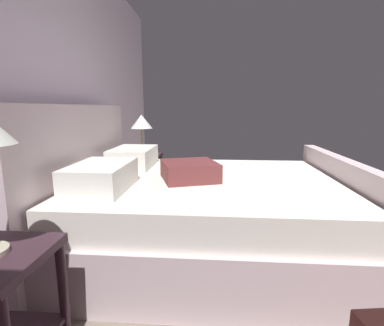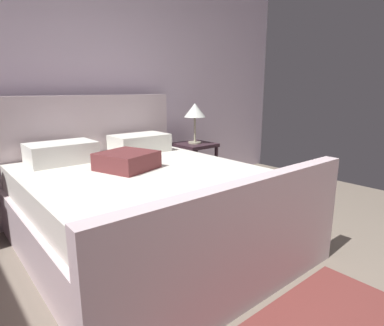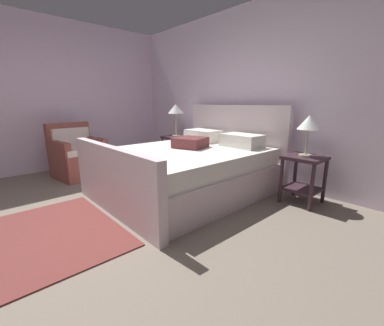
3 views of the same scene
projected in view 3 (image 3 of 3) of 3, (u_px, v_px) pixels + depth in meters
name	position (u px, v px, depth m)	size (l,w,h in m)	color
ground_plane	(65.00, 242.00, 2.29)	(5.68, 5.83, 0.02)	#796D5F
wall_back	(257.00, 95.00, 3.93)	(5.80, 0.12, 2.70)	silver
bed	(188.00, 168.00, 3.50)	(1.90, 2.22, 1.20)	silver
nightstand_right	(304.00, 172.00, 3.10)	(0.44, 0.44, 0.60)	#37222B
table_lamp_right	(309.00, 124.00, 2.97)	(0.26, 0.26, 0.49)	#B7B293
nightstand_left	(176.00, 146.00, 4.92)	(0.44, 0.44, 0.60)	#37222B
table_lamp_left	(176.00, 110.00, 4.76)	(0.30, 0.30, 0.61)	#B7B293
armchair	(78.00, 156.00, 4.27)	(0.82, 0.81, 0.90)	brown
area_rug	(46.00, 235.00, 2.38)	(1.55, 1.22, 0.01)	brown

